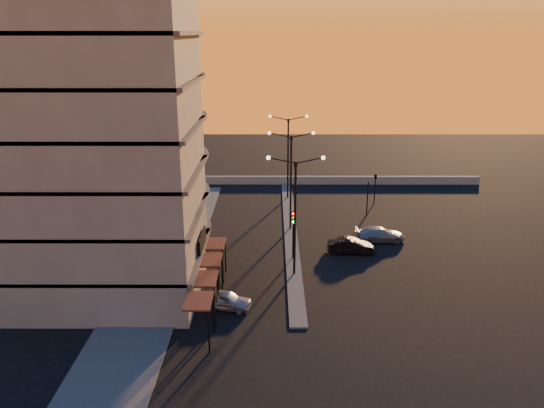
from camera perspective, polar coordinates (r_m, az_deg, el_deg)
The scene contains 14 objects.
ground at distance 41.85m, azimuth 2.40°, elevation -7.58°, with size 120.00×120.00×0.00m, color black.
sidewalk_west at distance 46.29m, azimuth -10.95°, elevation -5.23°, with size 5.00×40.00×0.12m, color #474744.
median at distance 51.02m, azimuth 1.98°, elevation -2.67°, with size 1.20×36.00×0.12m, color #474744.
parapet at distance 66.19m, azimuth 3.29°, elevation 2.58°, with size 44.00×0.50×1.00m, color gray.
building at distance 40.19m, azimuth -17.96°, elevation 8.33°, with size 14.35×17.08×25.00m.
streetlamp_near at distance 39.76m, azimuth 2.50°, elevation -0.29°, with size 4.32×0.32×9.51m.
streetlamp_mid at distance 49.34m, azimuth 2.05°, elevation 3.35°, with size 4.32×0.32×9.51m.
streetlamp_far at distance 59.07m, azimuth 1.74°, elevation 5.80°, with size 4.32×0.32×9.51m.
traffic_light_main at distance 43.36m, azimuth 2.30°, elevation -2.50°, with size 0.28×0.44×4.25m.
signal_east_a at distance 55.02m, azimuth 10.23°, elevation 0.66°, with size 0.13×0.16×3.60m.
signal_east_b at distance 58.76m, azimuth 11.08°, elevation 2.90°, with size 0.42×1.99×3.60m.
car_hatchback at distance 36.95m, azimuth -5.02°, elevation -10.25°, with size 1.44×3.58×1.22m, color #9D9FA5.
car_sedan at distance 45.98m, azimuth 8.46°, elevation -4.45°, with size 1.39×3.98×1.31m, color black.
car_wagon at distance 48.92m, azimuth 11.52°, elevation -3.22°, with size 1.84×4.52×1.31m, color gray.
Camera 1 is at (-1.64, -37.72, 18.05)m, focal length 35.00 mm.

